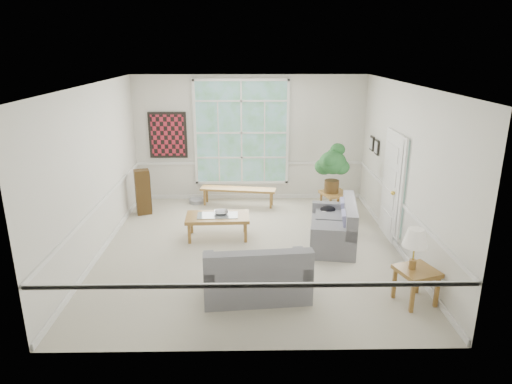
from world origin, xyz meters
The scene contains 24 objects.
floor centered at (0.00, 0.00, -0.01)m, with size 5.50×6.00×0.01m, color #B1AB98.
ceiling centered at (0.00, 0.00, 3.00)m, with size 5.50×6.00×0.02m, color white.
wall_back centered at (0.00, 3.00, 1.50)m, with size 5.50×0.02×3.00m, color silver.
wall_front centered at (0.00, -3.00, 1.50)m, with size 5.50×0.02×3.00m, color silver.
wall_left centered at (-2.75, 0.00, 1.50)m, with size 0.02×6.00×3.00m, color silver.
wall_right centered at (2.75, 0.00, 1.50)m, with size 0.02×6.00×3.00m, color silver.
window_back centered at (-0.20, 2.96, 1.65)m, with size 2.30×0.08×2.40m, color white.
entry_door centered at (2.71, 0.60, 1.05)m, with size 0.08×0.90×2.10m, color white.
door_sidelight centered at (2.71, -0.03, 1.15)m, with size 0.08×0.26×1.90m, color white.
wall_art centered at (-1.95, 2.95, 1.60)m, with size 0.90×0.06×1.10m, color #5A161E.
wall_frame_near centered at (2.71, 1.75, 1.55)m, with size 0.04×0.26×0.32m, color black.
wall_frame_far centered at (2.71, 2.15, 1.55)m, with size 0.04×0.26×0.32m, color black.
loveseat_right centered at (1.56, 0.21, 0.42)m, with size 0.81×1.56×0.85m, color slate.
loveseat_front centered at (0.07, -1.66, 0.42)m, with size 1.57×0.81×0.85m, color slate.
coffee_table centered at (-0.65, 0.54, 0.23)m, with size 1.23×0.67×0.46m, color olive.
pewter_bowl centered at (-0.57, 0.61, 0.50)m, with size 0.35×0.35×0.09m, color #9B9BA0.
window_bench centered at (-0.28, 2.47, 0.21)m, with size 1.78×0.35×0.41m, color olive.
end_table centered at (1.87, 1.74, 0.27)m, with size 0.54×0.54×0.54m, color olive.
houseplant centered at (1.79, 1.74, 1.09)m, with size 0.64×0.64×1.10m, color #215526, non-canonical shape.
side_table centered at (2.40, -1.91, 0.27)m, with size 0.53×0.53×0.54m, color olive.
table_lamp centered at (2.33, -1.89, 0.85)m, with size 0.36×0.36×0.62m, color white, non-canonical shape.
pet_bed centered at (-1.29, 2.65, 0.06)m, with size 0.38×0.38×0.11m, color gray.
floor_speaker centered at (-2.40, 1.93, 0.51)m, with size 0.32×0.25×1.02m, color #402B12.
cat centered at (1.55, 0.77, 0.51)m, with size 0.31×0.22×0.15m, color black.
Camera 1 is at (-0.04, -7.80, 3.61)m, focal length 32.00 mm.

